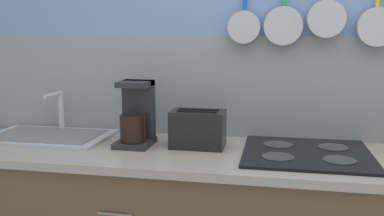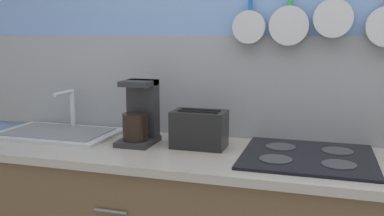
% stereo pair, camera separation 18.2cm
% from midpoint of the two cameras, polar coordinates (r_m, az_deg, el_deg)
% --- Properties ---
extents(wall_back, '(7.20, 0.14, 2.60)m').
position_cam_midpoint_polar(wall_back, '(2.08, 14.41, 5.72)').
color(wall_back, '#7293C6').
rests_on(wall_back, ground_plane).
extents(countertop, '(3.24, 0.59, 0.03)m').
position_cam_midpoint_polar(countertop, '(1.82, 14.43, -7.00)').
color(countertop, '#A59E93').
rests_on(countertop, cabinet_base).
extents(sink_basin, '(0.59, 0.38, 0.21)m').
position_cam_midpoint_polar(sink_basin, '(2.23, -20.86, -3.37)').
color(sink_basin, '#B7BABF').
rests_on(sink_basin, countertop).
extents(coffee_maker, '(0.16, 0.20, 0.29)m').
position_cam_midpoint_polar(coffee_maker, '(1.98, -10.06, -1.32)').
color(coffee_maker, '#262628').
rests_on(coffee_maker, countertop).
extents(toaster, '(0.25, 0.15, 0.17)m').
position_cam_midpoint_polar(toaster, '(1.90, -1.96, -2.83)').
color(toaster, black).
rests_on(toaster, countertop).
extents(cooktop, '(0.53, 0.50, 0.01)m').
position_cam_midpoint_polar(cooktop, '(1.84, 12.32, -5.95)').
color(cooktop, black).
rests_on(cooktop, countertop).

